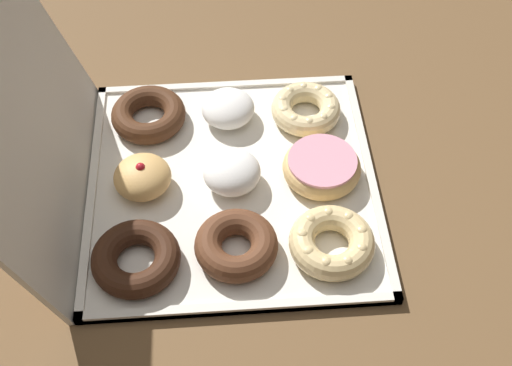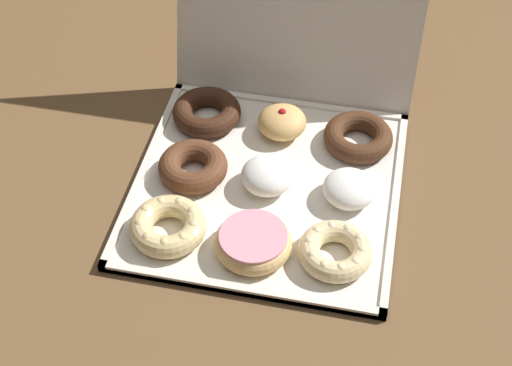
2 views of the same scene
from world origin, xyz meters
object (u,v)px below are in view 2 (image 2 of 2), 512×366
(chocolate_cake_ring_donut_6, at_px, (207,112))
(jelly_filled_donut_7, at_px, (281,122))
(cruller_donut_0, at_px, (168,226))
(powdered_filled_donut_4, at_px, (266,174))
(cruller_donut_2, at_px, (335,251))
(chocolate_cake_ring_donut_3, at_px, (193,167))
(chocolate_cake_ring_donut_8, at_px, (358,137))
(pink_frosted_donut_1, at_px, (253,242))
(powdered_filled_donut_5, at_px, (350,186))
(donut_box, at_px, (267,188))

(chocolate_cake_ring_donut_6, height_order, jelly_filled_donut_7, jelly_filled_donut_7)
(cruller_donut_0, height_order, powdered_filled_donut_4, powdered_filled_donut_4)
(cruller_donut_2, height_order, chocolate_cake_ring_donut_3, chocolate_cake_ring_donut_3)
(powdered_filled_donut_4, height_order, chocolate_cake_ring_donut_8, powdered_filled_donut_4)
(pink_frosted_donut_1, bearing_deg, cruller_donut_2, 4.35)
(cruller_donut_0, bearing_deg, chocolate_cake_ring_donut_8, 44.51)
(cruller_donut_2, distance_m, powdered_filled_donut_5, 0.13)
(powdered_filled_donut_4, bearing_deg, chocolate_cake_ring_donut_6, 134.93)
(powdered_filled_donut_4, distance_m, chocolate_cake_ring_donut_6, 0.18)
(cruller_donut_0, relative_size, chocolate_cake_ring_donut_8, 1.00)
(donut_box, distance_m, powdered_filled_donut_4, 0.03)
(donut_box, bearing_deg, chocolate_cake_ring_donut_6, 135.01)
(chocolate_cake_ring_donut_3, bearing_deg, cruller_donut_0, -91.95)
(cruller_donut_2, height_order, jelly_filled_donut_7, jelly_filled_donut_7)
(chocolate_cake_ring_donut_8, bearing_deg, powdered_filled_donut_4, -137.39)
(powdered_filled_donut_5, distance_m, jelly_filled_donut_7, 0.18)
(powdered_filled_donut_4, bearing_deg, chocolate_cake_ring_donut_3, -178.09)
(cruller_donut_0, height_order, chocolate_cake_ring_donut_8, cruller_donut_0)
(chocolate_cake_ring_donut_8, bearing_deg, cruller_donut_2, -91.21)
(chocolate_cake_ring_donut_6, bearing_deg, powdered_filled_donut_5, -25.90)
(chocolate_cake_ring_donut_3, relative_size, powdered_filled_donut_4, 1.35)
(chocolate_cake_ring_donut_8, bearing_deg, chocolate_cake_ring_donut_6, 178.21)
(powdered_filled_donut_5, bearing_deg, chocolate_cake_ring_donut_8, 90.02)
(chocolate_cake_ring_donut_3, xyz_separation_m, powdered_filled_donut_4, (0.12, 0.00, 0.01))
(pink_frosted_donut_1, distance_m, chocolate_cake_ring_donut_8, 0.28)
(chocolate_cake_ring_donut_3, xyz_separation_m, chocolate_cake_ring_donut_8, (0.25, 0.13, -0.00))
(cruller_donut_0, bearing_deg, jelly_filled_donut_7, 64.08)
(powdered_filled_donut_4, bearing_deg, cruller_donut_2, -44.32)
(donut_box, relative_size, powdered_filled_donut_4, 5.02)
(pink_frosted_donut_1, relative_size, chocolate_cake_ring_donut_8, 0.99)
(cruller_donut_2, bearing_deg, donut_box, 135.62)
(donut_box, relative_size, chocolate_cake_ring_donut_3, 3.73)
(powdered_filled_donut_5, bearing_deg, cruller_donut_0, -152.67)
(cruller_donut_0, relative_size, chocolate_cake_ring_donut_3, 1.03)
(cruller_donut_2, height_order, powdered_filled_donut_4, powdered_filled_donut_4)
(cruller_donut_0, relative_size, pink_frosted_donut_1, 1.01)
(donut_box, height_order, powdered_filled_donut_4, powdered_filled_donut_4)
(powdered_filled_donut_5, distance_m, chocolate_cake_ring_donut_6, 0.29)
(powdered_filled_donut_4, bearing_deg, jelly_filled_donut_7, 89.63)
(chocolate_cake_ring_donut_3, xyz_separation_m, powdered_filled_donut_5, (0.25, 0.01, 0.00))
(jelly_filled_donut_7, bearing_deg, chocolate_cake_ring_donut_6, 178.04)
(cruller_donut_2, xyz_separation_m, chocolate_cake_ring_donut_3, (-0.25, 0.12, 0.00))
(chocolate_cake_ring_donut_8, bearing_deg, powdered_filled_donut_5, -89.98)
(cruller_donut_2, bearing_deg, pink_frosted_donut_1, -175.65)
(pink_frosted_donut_1, xyz_separation_m, jelly_filled_donut_7, (-0.01, 0.26, 0.01))
(cruller_donut_0, height_order, chocolate_cake_ring_donut_3, same)
(cruller_donut_0, distance_m, chocolate_cake_ring_donut_3, 0.13)
(cruller_donut_2, bearing_deg, powdered_filled_donut_5, 87.63)
(cruller_donut_0, distance_m, powdered_filled_donut_4, 0.18)
(jelly_filled_donut_7, bearing_deg, powdered_filled_donut_4, -90.37)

